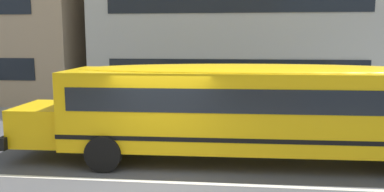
{
  "coord_description": "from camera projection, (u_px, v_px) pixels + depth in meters",
  "views": [
    {
      "loc": [
        1.81,
        -8.78,
        3.4
      ],
      "look_at": [
        0.75,
        0.92,
        1.96
      ],
      "focal_mm": 36.35,
      "sensor_mm": 36.0,
      "label": 1
    }
  ],
  "objects": [
    {
      "name": "ground_plane",
      "position": [
        157.0,
        182.0,
        9.32
      ],
      "size": [
        400.0,
        400.0,
        0.0
      ],
      "primitive_type": "plane",
      "color": "#4C4C4F"
    },
    {
      "name": "sidewalk_far",
      "position": [
        192.0,
        117.0,
        16.97
      ],
      "size": [
        120.0,
        3.0,
        0.01
      ],
      "primitive_type": "cube",
      "color": "gray",
      "rests_on": "ground_plane"
    },
    {
      "name": "lane_centreline",
      "position": [
        157.0,
        182.0,
        9.32
      ],
      "size": [
        110.0,
        0.16,
        0.01
      ],
      "primitive_type": "cube",
      "color": "silver",
      "rests_on": "ground_plane"
    },
    {
      "name": "school_bus",
      "position": [
        247.0,
        104.0,
        10.65
      ],
      "size": [
        12.23,
        2.9,
        2.72
      ],
      "rotation": [
        0.0,
        0.0,
        3.16
      ],
      "color": "yellow",
      "rests_on": "ground_plane"
    }
  ]
}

